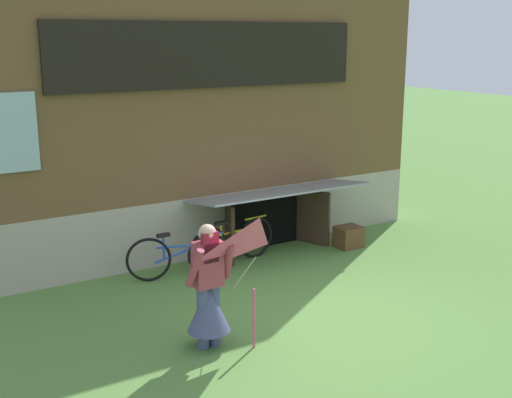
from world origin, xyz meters
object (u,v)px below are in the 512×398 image
at_px(bicycle_yellow, 233,242).
at_px(bicycle_blue, 179,256).
at_px(wooden_crate, 348,237).
at_px(person, 209,297).
at_px(kite, 260,252).

bearing_deg(bicycle_yellow, bicycle_blue, -177.35).
xyz_separation_m(bicycle_blue, wooden_crate, (3.22, -0.15, -0.17)).
bearing_deg(wooden_crate, bicycle_yellow, 171.33).
height_order(bicycle_yellow, bicycle_blue, bicycle_yellow).
bearing_deg(wooden_crate, bicycle_blue, 177.27).
height_order(person, bicycle_blue, person).
distance_m(person, bicycle_blue, 2.38).
xyz_separation_m(bicycle_yellow, bicycle_blue, (-1.04, -0.18, -0.01)).
relative_size(bicycle_yellow, bicycle_blue, 1.05).
xyz_separation_m(kite, bicycle_yellow, (1.33, 2.95, -0.91)).
height_order(person, bicycle_yellow, person).
bearing_deg(person, kite, -60.91).
xyz_separation_m(bicycle_yellow, wooden_crate, (2.17, -0.33, -0.18)).
bearing_deg(bicycle_yellow, person, -132.13).
distance_m(bicycle_blue, wooden_crate, 3.22).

